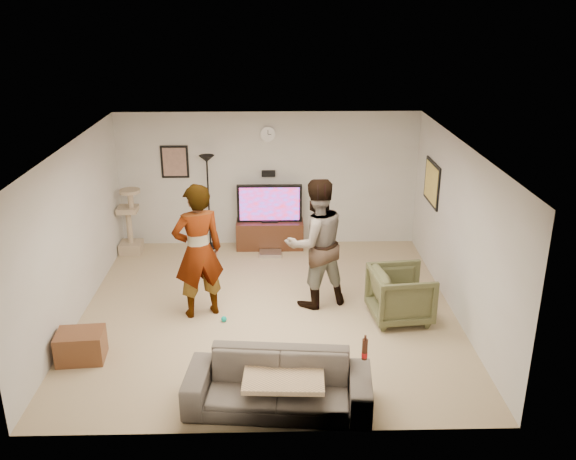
{
  "coord_description": "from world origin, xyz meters",
  "views": [
    {
      "loc": [
        0.09,
        -8.15,
        4.36
      ],
      "look_at": [
        0.3,
        0.2,
        1.21
      ],
      "focal_mm": 38.19,
      "sensor_mm": 36.0,
      "label": 1
    }
  ],
  "objects_px": {
    "tv_stand": "(270,234)",
    "floor_lamp": "(209,203)",
    "sofa": "(278,383)",
    "cat_tree": "(129,221)",
    "person_left": "(198,251)",
    "tv": "(270,203)",
    "beer_bottle": "(365,349)",
    "person_right": "(316,243)",
    "side_table": "(81,346)",
    "armchair": "(401,295)"
  },
  "relations": [
    {
      "from": "person_left",
      "to": "armchair",
      "type": "relative_size",
      "value": 2.36
    },
    {
      "from": "tv",
      "to": "person_right",
      "type": "bearing_deg",
      "value": -73.05
    },
    {
      "from": "beer_bottle",
      "to": "person_right",
      "type": "bearing_deg",
      "value": 98.52
    },
    {
      "from": "tv_stand",
      "to": "tv",
      "type": "relative_size",
      "value": 1.04
    },
    {
      "from": "side_table",
      "to": "beer_bottle",
      "type": "bearing_deg",
      "value": -16.58
    },
    {
      "from": "beer_bottle",
      "to": "armchair",
      "type": "height_order",
      "value": "beer_bottle"
    },
    {
      "from": "floor_lamp",
      "to": "sofa",
      "type": "relative_size",
      "value": 0.84
    },
    {
      "from": "armchair",
      "to": "person_left",
      "type": "bearing_deg",
      "value": 79.31
    },
    {
      "from": "tv",
      "to": "armchair",
      "type": "height_order",
      "value": "tv"
    },
    {
      "from": "person_left",
      "to": "tv_stand",
      "type": "bearing_deg",
      "value": -133.83
    },
    {
      "from": "armchair",
      "to": "side_table",
      "type": "bearing_deg",
      "value": 96.4
    },
    {
      "from": "tv_stand",
      "to": "beer_bottle",
      "type": "relative_size",
      "value": 4.95
    },
    {
      "from": "floor_lamp",
      "to": "person_left",
      "type": "xyz_separation_m",
      "value": [
        0.11,
        -2.62,
        0.12
      ]
    },
    {
      "from": "beer_bottle",
      "to": "armchair",
      "type": "bearing_deg",
      "value": 67.82
    },
    {
      "from": "side_table",
      "to": "person_left",
      "type": "bearing_deg",
      "value": 40.32
    },
    {
      "from": "cat_tree",
      "to": "person_left",
      "type": "xyz_separation_m",
      "value": [
        1.54,
        -2.38,
        0.39
      ]
    },
    {
      "from": "beer_bottle",
      "to": "armchair",
      "type": "distance_m",
      "value": 2.2
    },
    {
      "from": "floor_lamp",
      "to": "tv",
      "type": "bearing_deg",
      "value": -2.31
    },
    {
      "from": "tv_stand",
      "to": "person_right",
      "type": "distance_m",
      "value": 2.49
    },
    {
      "from": "beer_bottle",
      "to": "side_table",
      "type": "height_order",
      "value": "beer_bottle"
    },
    {
      "from": "tv",
      "to": "sofa",
      "type": "height_order",
      "value": "tv"
    },
    {
      "from": "sofa",
      "to": "beer_bottle",
      "type": "bearing_deg",
      "value": 5.45
    },
    {
      "from": "tv_stand",
      "to": "person_left",
      "type": "bearing_deg",
      "value": -111.38
    },
    {
      "from": "beer_bottle",
      "to": "sofa",
      "type": "bearing_deg",
      "value": 180.0
    },
    {
      "from": "tv_stand",
      "to": "sofa",
      "type": "distance_m",
      "value": 4.81
    },
    {
      "from": "floor_lamp",
      "to": "person_left",
      "type": "distance_m",
      "value": 2.62
    },
    {
      "from": "person_right",
      "to": "sofa",
      "type": "relative_size",
      "value": 0.95
    },
    {
      "from": "floor_lamp",
      "to": "side_table",
      "type": "bearing_deg",
      "value": -108.84
    },
    {
      "from": "tv_stand",
      "to": "tv",
      "type": "bearing_deg",
      "value": 0.0
    },
    {
      "from": "tv_stand",
      "to": "floor_lamp",
      "type": "height_order",
      "value": "floor_lamp"
    },
    {
      "from": "person_left",
      "to": "side_table",
      "type": "bearing_deg",
      "value": 17.86
    },
    {
      "from": "person_left",
      "to": "beer_bottle",
      "type": "bearing_deg",
      "value": 110.49
    },
    {
      "from": "tv_stand",
      "to": "sofa",
      "type": "relative_size",
      "value": 0.59
    },
    {
      "from": "tv_stand",
      "to": "person_left",
      "type": "xyz_separation_m",
      "value": [
        -1.01,
        -2.57,
        0.74
      ]
    },
    {
      "from": "person_right",
      "to": "floor_lamp",
      "type": "bearing_deg",
      "value": -73.68
    },
    {
      "from": "tv_stand",
      "to": "beer_bottle",
      "type": "height_order",
      "value": "beer_bottle"
    },
    {
      "from": "tv_stand",
      "to": "beer_bottle",
      "type": "xyz_separation_m",
      "value": [
        1.07,
        -4.8,
        0.48
      ]
    },
    {
      "from": "tv",
      "to": "person_left",
      "type": "height_order",
      "value": "person_left"
    },
    {
      "from": "person_right",
      "to": "beer_bottle",
      "type": "bearing_deg",
      "value": 76.91
    },
    {
      "from": "person_left",
      "to": "beer_bottle",
      "type": "height_order",
      "value": "person_left"
    },
    {
      "from": "tv_stand",
      "to": "armchair",
      "type": "xyz_separation_m",
      "value": [
        1.89,
        -2.79,
        0.13
      ]
    },
    {
      "from": "tv",
      "to": "floor_lamp",
      "type": "xyz_separation_m",
      "value": [
        -1.11,
        0.04,
        0.01
      ]
    },
    {
      "from": "cat_tree",
      "to": "beer_bottle",
      "type": "distance_m",
      "value": 5.87
    },
    {
      "from": "tv_stand",
      "to": "person_right",
      "type": "bearing_deg",
      "value": -73.05
    },
    {
      "from": "floor_lamp",
      "to": "armchair",
      "type": "relative_size",
      "value": 2.07
    },
    {
      "from": "sofa",
      "to": "beer_bottle",
      "type": "relative_size",
      "value": 8.35
    },
    {
      "from": "tv_stand",
      "to": "floor_lamp",
      "type": "distance_m",
      "value": 1.28
    },
    {
      "from": "person_left",
      "to": "person_right",
      "type": "xyz_separation_m",
      "value": [
        1.7,
        0.3,
        -0.01
      ]
    },
    {
      "from": "floor_lamp",
      "to": "beer_bottle",
      "type": "bearing_deg",
      "value": -65.73
    },
    {
      "from": "tv_stand",
      "to": "person_left",
      "type": "relative_size",
      "value": 0.62
    }
  ]
}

